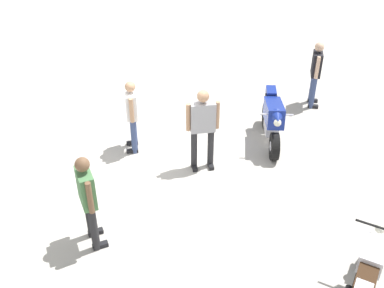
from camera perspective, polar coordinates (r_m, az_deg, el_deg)
name	(u,v)px	position (r m, az deg, el deg)	size (l,w,h in m)	color
ground_plane	(154,172)	(9.36, -4.87, -3.53)	(40.00, 40.00, 0.00)	#B7B2A8
motorcycle_blue_sportbike	(272,119)	(10.14, 10.19, 3.15)	(0.70, 1.96, 1.14)	black
motorcycle_silver_cruiser	(365,278)	(7.04, 21.21, -15.58)	(1.01, 1.97, 1.09)	black
person_in_white_shirt	(132,112)	(9.66, -7.63, 4.03)	(0.39, 0.64, 1.63)	#384772
person_in_green_shirt	(88,196)	(7.33, -13.15, -6.49)	(0.49, 0.62, 1.73)	#262628
person_in_gray_shirt	(203,124)	(8.93, 1.37, 2.51)	(0.67, 0.41, 1.77)	#262628
person_in_black_shirt	(316,70)	(11.84, 15.48, 9.04)	(0.34, 0.66, 1.70)	#384772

